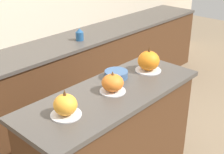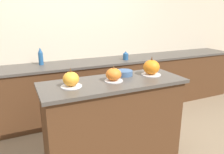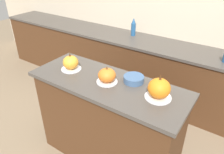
# 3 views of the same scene
# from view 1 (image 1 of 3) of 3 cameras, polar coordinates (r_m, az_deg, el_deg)

# --- Properties ---
(kitchen_island) EXTENTS (1.46, 0.56, 0.96)m
(kitchen_island) POSITION_cam_1_polar(r_m,az_deg,el_deg) (2.48, 0.10, -12.49)
(kitchen_island) COLOR #4C2D19
(kitchen_island) RESTS_ON ground_plane
(back_counter) EXTENTS (6.00, 0.60, 0.88)m
(back_counter) POSITION_cam_1_polar(r_m,az_deg,el_deg) (3.37, -16.44, -3.44)
(back_counter) COLOR #4C2D19
(back_counter) RESTS_ON ground_plane
(pumpkin_cake_left) EXTENTS (0.19, 0.19, 0.18)m
(pumpkin_cake_left) POSITION_cam_1_polar(r_m,az_deg,el_deg) (1.93, -8.59, -5.15)
(pumpkin_cake_left) COLOR silver
(pumpkin_cake_left) RESTS_ON kitchen_island
(pumpkin_cake_center) EXTENTS (0.19, 0.19, 0.16)m
(pumpkin_cake_center) POSITION_cam_1_polar(r_m,az_deg,el_deg) (2.19, 0.21, -1.19)
(pumpkin_cake_center) COLOR silver
(pumpkin_cake_center) RESTS_ON kitchen_island
(pumpkin_cake_right) EXTENTS (0.21, 0.21, 0.21)m
(pumpkin_cake_right) POSITION_cam_1_polar(r_m,az_deg,el_deg) (2.54, 6.71, 2.87)
(pumpkin_cake_right) COLOR silver
(pumpkin_cake_right) RESTS_ON kitchen_island
(bottle_short) EXTENTS (0.09, 0.09, 0.14)m
(bottle_short) POSITION_cam_1_polar(r_m,az_deg,el_deg) (3.54, -5.95, 7.72)
(bottle_short) COLOR #235184
(bottle_short) RESTS_ON back_counter
(mixing_bowl) EXTENTS (0.18, 0.18, 0.06)m
(mixing_bowl) POSITION_cam_1_polar(r_m,az_deg,el_deg) (2.42, 0.77, 0.49)
(mixing_bowl) COLOR #3D5B84
(mixing_bowl) RESTS_ON kitchen_island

